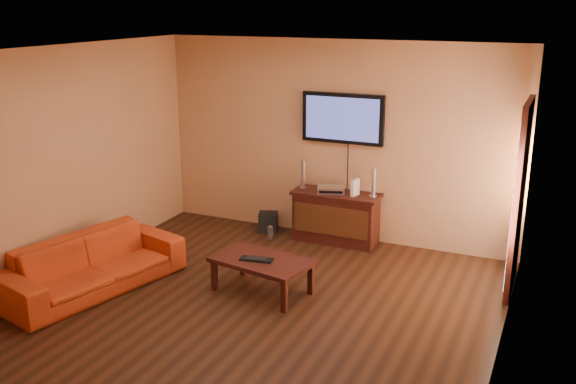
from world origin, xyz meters
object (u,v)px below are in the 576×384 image
Objects in this scene: television at (343,118)px; coffee_table at (262,263)px; keyboard at (256,259)px; sofa at (92,256)px; game_console at (355,187)px; bottle at (270,233)px; media_console at (336,217)px; av_receiver at (331,189)px; subwoofer at (268,222)px; speaker_left at (303,175)px; speaker_right at (373,184)px.

television is 2.43m from coffee_table.
coffee_table is 0.09m from keyboard.
television is 3.62m from sofa.
television is at bearing 156.85° from game_console.
bottle is at bearing 112.49° from coffee_table.
television is 5.11× the size of bottle.
media_console is 0.39m from av_receiver.
subwoofer is (-0.83, 1.86, -0.22)m from coffee_table.
speaker_left reaches higher than game_console.
game_console is (0.27, -0.02, 0.46)m from media_console.
av_receiver is (0.14, 1.83, 0.38)m from coffee_table.
sofa reaches higher than bottle.
television is 2.45m from keyboard.
av_receiver reaches higher than subwoofer.
speaker_left is 1.05× the size of av_receiver.
coffee_table is 0.57× the size of sofa.
speaker_right is 1.58m from bottle.
keyboard is at bearing -111.30° from speaker_right.
television is 0.96m from speaker_right.
speaker_left reaches higher than av_receiver.
av_receiver is at bearing -166.37° from game_console.
subwoofer is (-0.96, 0.03, -0.61)m from av_receiver.
speaker_left is (-0.29, 1.88, 0.52)m from coffee_table.
media_console is 1.05× the size of television.
bottle is (-0.76, -0.31, -0.64)m from av_receiver.
speaker_left is 1.00× the size of keyboard.
subwoofer is 0.68× the size of keyboard.
av_receiver is at bearing -22.73° from sofa.
bottle is at bearing -132.78° from speaker_left.
television is 0.96m from av_receiver.
coffee_table is at bearing -67.51° from bottle.
coffee_table is at bearing -95.83° from television.
subwoofer is (-1.53, -0.01, -0.74)m from speaker_right.
sofa is at bearing -134.05° from speaker_right.
speaker_left reaches higher than keyboard.
subwoofer is at bearing 119.92° from bottle.
sofa is at bearing -117.10° from game_console.
game_console reaches higher than coffee_table.
speaker_left reaches higher than bottle.
speaker_right reaches higher than subwoofer.
coffee_table is at bearing -113.43° from av_receiver.
bottle is (-0.33, -0.36, -0.77)m from speaker_left.
media_console is 0.72m from speaker_right.
television reaches higher than coffee_table.
sofa is 9.42× the size of bottle.
game_console is 0.58× the size of keyboard.
speaker_right is at bearing 69.28° from coffee_table.
coffee_table is at bearing -110.72° from speaker_right.
coffee_table is 2.07m from speaker_right.
coffee_table is (-0.21, -1.84, 0.00)m from media_console.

